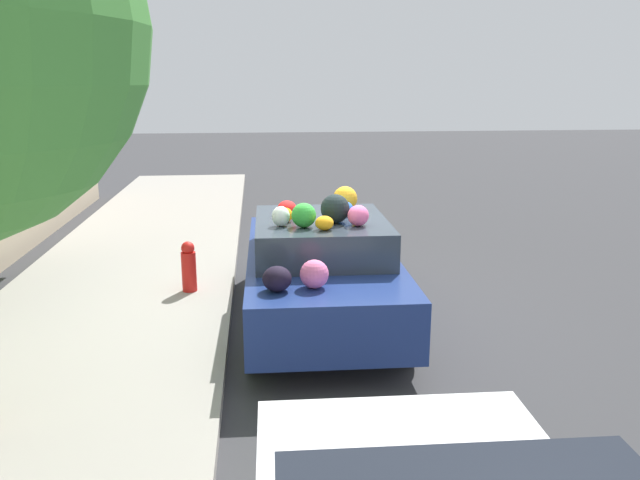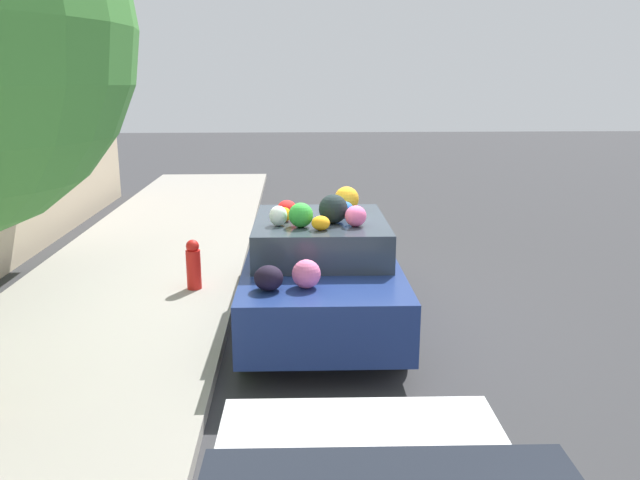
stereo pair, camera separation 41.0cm
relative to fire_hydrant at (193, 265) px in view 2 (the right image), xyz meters
name	(u,v)px [view 2 (the right image)]	position (x,y,z in m)	size (l,w,h in m)	color
ground_plane	(318,320)	(-0.93, -1.69, -0.48)	(60.00, 60.00, 0.00)	#38383A
sidewalk_curb	(102,319)	(-0.93, 1.01, -0.41)	(24.00, 3.20, 0.14)	#9E998E
fire_hydrant	(193,265)	(0.00, 0.00, 0.00)	(0.20, 0.20, 0.70)	red
art_car	(320,267)	(-0.98, -1.71, 0.24)	(4.01, 1.84, 1.69)	navy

